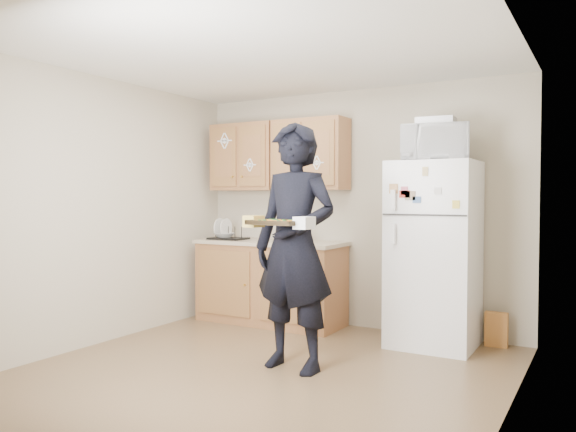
{
  "coord_description": "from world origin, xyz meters",
  "views": [
    {
      "loc": [
        2.34,
        -3.7,
        1.38
      ],
      "look_at": [
        -0.04,
        0.45,
        1.21
      ],
      "focal_mm": 35.0,
      "sensor_mm": 36.0,
      "label": 1
    }
  ],
  "objects_px": {
    "refrigerator": "(434,254)",
    "dish_rack": "(228,232)",
    "person": "(295,246)",
    "microwave": "(435,143)",
    "baking_tray": "(278,223)"
  },
  "relations": [
    {
      "from": "refrigerator",
      "to": "dish_rack",
      "type": "relative_size",
      "value": 4.33
    },
    {
      "from": "refrigerator",
      "to": "person",
      "type": "xyz_separation_m",
      "value": [
        -0.77,
        -1.25,
        0.13
      ]
    },
    {
      "from": "person",
      "to": "microwave",
      "type": "height_order",
      "value": "microwave"
    },
    {
      "from": "microwave",
      "to": "refrigerator",
      "type": "bearing_deg",
      "value": 96.75
    },
    {
      "from": "microwave",
      "to": "dish_rack",
      "type": "relative_size",
      "value": 1.5
    },
    {
      "from": "person",
      "to": "dish_rack",
      "type": "distance_m",
      "value": 1.96
    },
    {
      "from": "microwave",
      "to": "dish_rack",
      "type": "distance_m",
      "value": 2.48
    },
    {
      "from": "refrigerator",
      "to": "dish_rack",
      "type": "bearing_deg",
      "value": -179.18
    },
    {
      "from": "baking_tray",
      "to": "dish_rack",
      "type": "bearing_deg",
      "value": 140.32
    },
    {
      "from": "microwave",
      "to": "baking_tray",
      "type": "bearing_deg",
      "value": -128.86
    },
    {
      "from": "baking_tray",
      "to": "person",
      "type": "bearing_deg",
      "value": 99.3
    },
    {
      "from": "refrigerator",
      "to": "person",
      "type": "distance_m",
      "value": 1.48
    },
    {
      "from": "refrigerator",
      "to": "person",
      "type": "relative_size",
      "value": 0.86
    },
    {
      "from": "microwave",
      "to": "dish_rack",
      "type": "height_order",
      "value": "microwave"
    },
    {
      "from": "person",
      "to": "baking_tray",
      "type": "distance_m",
      "value": 0.36
    }
  ]
}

